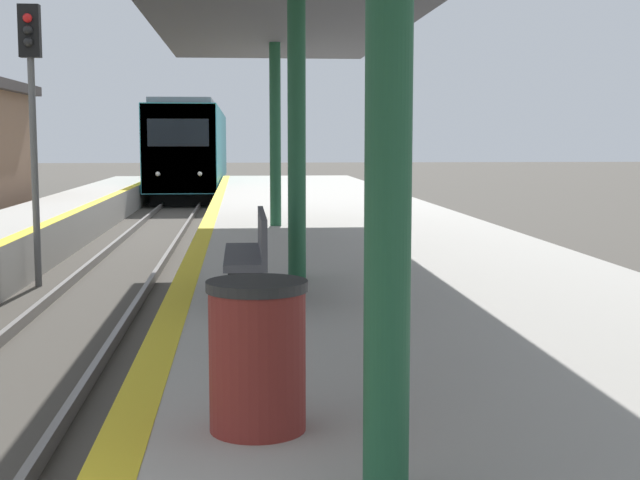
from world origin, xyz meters
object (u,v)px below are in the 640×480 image
Objects in this scene: signal_mid at (32,93)px; trash_bin at (257,355)px; bench at (251,251)px; train at (194,149)px.

trash_bin is (3.70, -10.93, -2.07)m from signal_mid.
signal_mid is 7.68m from bench.
signal_mid reaches higher than train.
bench is at bearing -86.04° from train.
signal_mid reaches higher than bench.
bench is at bearing -59.85° from signal_mid.
trash_bin is (2.43, -39.85, -0.81)m from train.
bench is (0.02, 4.53, 0.05)m from trash_bin.
train is at bearing 93.96° from bench.
bench is at bearing 89.79° from trash_bin.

